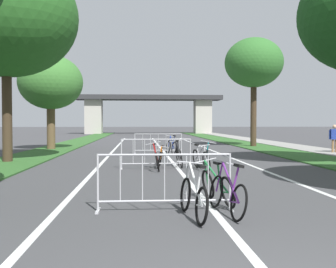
# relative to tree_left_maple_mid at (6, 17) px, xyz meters

# --- Properties ---
(grass_verge_left) EXTENTS (2.49, 66.24, 0.05)m
(grass_verge_left) POSITION_rel_tree_left_maple_mid_xyz_m (0.24, 13.29, -5.84)
(grass_verge_left) COLOR #2D5B26
(grass_verge_left) RESTS_ON ground
(grass_verge_right) EXTENTS (2.49, 66.24, 0.05)m
(grass_verge_right) POSITION_rel_tree_left_maple_mid_xyz_m (13.10, 13.29, -5.84)
(grass_verge_right) COLOR #2D5B26
(grass_verge_right) RESTS_ON ground
(sidewalk_path_right) EXTENTS (2.26, 66.24, 0.08)m
(sidewalk_path_right) POSITION_rel_tree_left_maple_mid_xyz_m (15.48, 13.29, -5.83)
(sidewalk_path_right) COLOR gray
(sidewalk_path_right) RESTS_ON ground
(lane_stripe_center) EXTENTS (0.14, 38.32, 0.01)m
(lane_stripe_center) POSITION_rel_tree_left_maple_mid_xyz_m (6.67, 5.35, -5.86)
(lane_stripe_center) COLOR silver
(lane_stripe_center) RESTS_ON ground
(lane_stripe_right_lane) EXTENTS (0.14, 38.32, 0.01)m
(lane_stripe_right_lane) POSITION_rel_tree_left_maple_mid_xyz_m (9.53, 5.35, -5.86)
(lane_stripe_right_lane) COLOR silver
(lane_stripe_right_lane) RESTS_ON ground
(lane_stripe_left_lane) EXTENTS (0.14, 38.32, 0.01)m
(lane_stripe_left_lane) POSITION_rel_tree_left_maple_mid_xyz_m (3.82, 5.35, -5.86)
(lane_stripe_left_lane) COLOR silver
(lane_stripe_left_lane) RESTS_ON ground
(overpass_bridge) EXTENTS (20.96, 3.89, 5.54)m
(overpass_bridge) POSITION_rel_tree_left_maple_mid_xyz_m (6.67, 40.94, -2.08)
(overpass_bridge) COLOR #2D2D30
(overpass_bridge) RESTS_ON ground
(tree_left_maple_mid) EXTENTS (5.71, 5.71, 8.31)m
(tree_left_maple_mid) POSITION_rel_tree_left_maple_mid_xyz_m (0.00, 0.00, 0.00)
(tree_left_maple_mid) COLOR #3D2D1E
(tree_left_maple_mid) RESTS_ON ground
(tree_left_cypress_far) EXTENTS (3.79, 3.79, 5.64)m
(tree_left_cypress_far) POSITION_rel_tree_left_maple_mid_xyz_m (0.06, 7.67, -1.88)
(tree_left_cypress_far) COLOR brown
(tree_left_cypress_far) RESTS_ON ground
(tree_right_pine_near) EXTENTS (3.87, 3.87, 7.26)m
(tree_right_pine_near) POSITION_rel_tree_left_maple_mid_xyz_m (12.94, 9.60, -0.30)
(tree_right_pine_near) COLOR #3D2D1E
(tree_right_pine_near) RESTS_ON ground
(crowd_barrier_nearest) EXTENTS (2.49, 0.46, 1.05)m
(crowd_barrier_nearest) POSITION_rel_tree_left_maple_mid_xyz_m (5.78, -9.19, -5.34)
(crowd_barrier_nearest) COLOR #ADADB2
(crowd_barrier_nearest) RESTS_ON ground
(crowd_barrier_second) EXTENTS (2.50, 0.52, 1.05)m
(crowd_barrier_second) POSITION_rel_tree_left_maple_mid_xyz_m (5.91, -2.54, -5.34)
(crowd_barrier_second) COLOR #ADADB2
(crowd_barrier_second) RESTS_ON ground
(crowd_barrier_third) EXTENTS (2.50, 0.52, 1.05)m
(crowd_barrier_third) POSITION_rel_tree_left_maple_mid_xyz_m (6.30, 4.11, -5.34)
(crowd_barrier_third) COLOR #ADADB2
(crowd_barrier_third) RESTS_ON ground
(bicycle_white_0) EXTENTS (0.48, 1.67, 0.94)m
(bicycle_white_0) POSITION_rel_tree_left_maple_mid_xyz_m (6.23, -9.79, -5.51)
(bicycle_white_0) COLOR black
(bicycle_white_0) RESTS_ON ground
(bicycle_silver_1) EXTENTS (0.45, 1.73, 0.90)m
(bicycle_silver_1) POSITION_rel_tree_left_maple_mid_xyz_m (7.42, -3.02, -5.50)
(bicycle_silver_1) COLOR black
(bicycle_silver_1) RESTS_ON ground
(bicycle_green_2) EXTENTS (0.68, 1.67, 0.88)m
(bicycle_green_2) POSITION_rel_tree_left_maple_mid_xyz_m (6.87, -8.64, -5.52)
(bicycle_green_2) COLOR black
(bicycle_green_2) RESTS_ON ground
(bicycle_purple_3) EXTENTS (0.46, 1.72, 0.92)m
(bicycle_purple_3) POSITION_rel_tree_left_maple_mid_xyz_m (6.87, -9.57, -5.51)
(bicycle_purple_3) COLOR black
(bicycle_purple_3) RESTS_ON ground
(bicycle_blue_4) EXTENTS (0.53, 1.65, 0.99)m
(bicycle_blue_4) POSITION_rel_tree_left_maple_mid_xyz_m (6.94, 3.61, -5.49)
(bicycle_blue_4) COLOR black
(bicycle_blue_4) RESTS_ON ground
(bicycle_teal_5) EXTENTS (0.55, 1.68, 0.98)m
(bicycle_teal_5) POSITION_rel_tree_left_maple_mid_xyz_m (7.78, -2.04, -5.49)
(bicycle_teal_5) COLOR black
(bicycle_teal_5) RESTS_ON ground
(bicycle_orange_6) EXTENTS (0.49, 1.62, 0.83)m
(bicycle_orange_6) POSITION_rel_tree_left_maple_mid_xyz_m (6.08, -2.10, -5.53)
(bicycle_orange_6) COLOR black
(bicycle_orange_6) RESTS_ON ground
(bicycle_red_7) EXTENTS (0.53, 1.71, 1.00)m
(bicycle_red_7) POSITION_rel_tree_left_maple_mid_xyz_m (5.92, -2.90, -5.50)
(bicycle_red_7) COLOR black
(bicycle_red_7) RESTS_ON ground
(bicycle_black_8) EXTENTS (0.47, 1.67, 0.99)m
(bicycle_black_8) POSITION_rel_tree_left_maple_mid_xyz_m (6.77, -1.96, -5.48)
(bicycle_black_8) COLOR black
(bicycle_black_8) RESTS_ON ground
(pedestrian_waiting) EXTENTS (0.55, 0.31, 1.51)m
(pedestrian_waiting) POSITION_rel_tree_left_maple_mid_xyz_m (15.40, 3.39, -4.95)
(pedestrian_waiting) COLOR olive
(pedestrian_waiting) RESTS_ON ground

